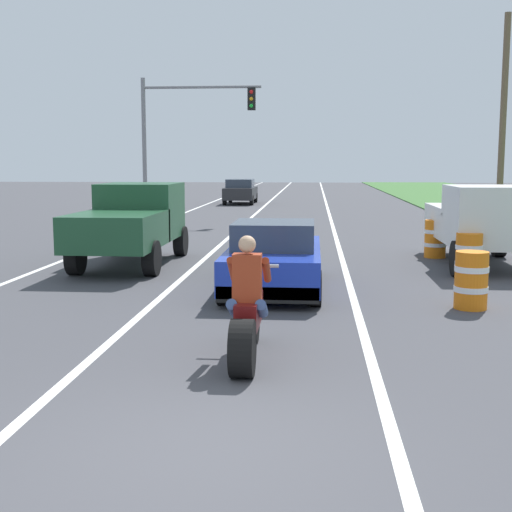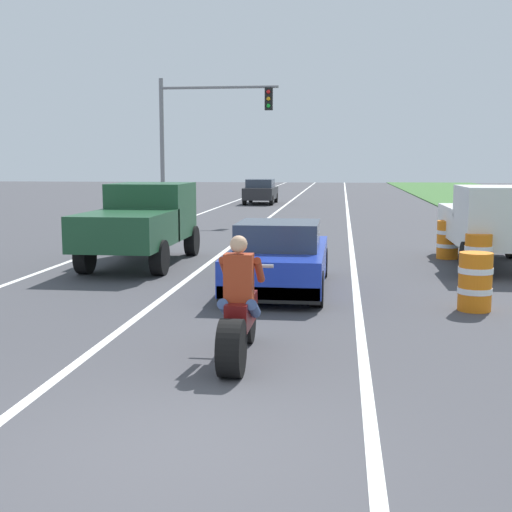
% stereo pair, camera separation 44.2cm
% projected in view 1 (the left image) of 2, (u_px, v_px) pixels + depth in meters
% --- Properties ---
extents(ground_plane, '(160.00, 160.00, 0.00)m').
position_uv_depth(ground_plane, '(190.00, 456.00, 5.91)').
color(ground_plane, '#424247').
extents(lane_stripe_left_solid, '(0.14, 120.00, 0.01)m').
position_uv_depth(lane_stripe_left_solid, '(145.00, 228.00, 26.10)').
color(lane_stripe_left_solid, white).
rests_on(lane_stripe_left_solid, ground).
extents(lane_stripe_right_solid, '(0.14, 120.00, 0.01)m').
position_uv_depth(lane_stripe_right_solid, '(334.00, 230.00, 25.50)').
color(lane_stripe_right_solid, white).
rests_on(lane_stripe_right_solid, ground).
extents(lane_stripe_centre_dashed, '(0.14, 120.00, 0.01)m').
position_uv_depth(lane_stripe_centre_dashed, '(238.00, 229.00, 25.80)').
color(lane_stripe_centre_dashed, white).
rests_on(lane_stripe_centre_dashed, ground).
extents(motorcycle_with_rider, '(0.70, 2.21, 1.62)m').
position_uv_depth(motorcycle_with_rider, '(247.00, 317.00, 8.59)').
color(motorcycle_with_rider, black).
rests_on(motorcycle_with_rider, ground).
extents(sports_car_blue, '(1.84, 4.30, 1.37)m').
position_uv_depth(sports_car_blue, '(274.00, 258.00, 13.54)').
color(sports_car_blue, '#1E38B2').
rests_on(sports_car_blue, ground).
extents(pickup_truck_left_lane_dark_green, '(2.02, 4.80, 1.98)m').
position_uv_depth(pickup_truck_left_lane_dark_green, '(132.00, 220.00, 16.76)').
color(pickup_truck_left_lane_dark_green, '#1E4C2D').
rests_on(pickup_truck_left_lane_dark_green, ground).
extents(pickup_truck_right_shoulder_white, '(2.02, 4.80, 1.98)m').
position_uv_depth(pickup_truck_right_shoulder_white, '(481.00, 221.00, 16.65)').
color(pickup_truck_right_shoulder_white, silver).
rests_on(pickup_truck_right_shoulder_white, ground).
extents(traffic_light_mast_near, '(5.04, 0.34, 6.00)m').
position_uv_depth(traffic_light_mast_near, '(181.00, 126.00, 28.55)').
color(traffic_light_mast_near, gray).
rests_on(traffic_light_mast_near, ground).
extents(utility_pole_roadside, '(0.24, 0.24, 7.96)m').
position_uv_depth(utility_pole_roadside, '(503.00, 123.00, 25.52)').
color(utility_pole_roadside, brown).
rests_on(utility_pole_roadside, ground).
extents(construction_barrel_nearest, '(0.58, 0.58, 1.00)m').
position_uv_depth(construction_barrel_nearest, '(471.00, 280.00, 11.78)').
color(construction_barrel_nearest, orange).
rests_on(construction_barrel_nearest, ground).
extents(construction_barrel_mid, '(0.58, 0.58, 1.00)m').
position_uv_depth(construction_barrel_mid, '(469.00, 256.00, 14.78)').
color(construction_barrel_mid, orange).
rests_on(construction_barrel_mid, ground).
extents(construction_barrel_far, '(0.58, 0.58, 1.00)m').
position_uv_depth(construction_barrel_far, '(435.00, 239.00, 18.12)').
color(construction_barrel_far, orange).
rests_on(construction_barrel_far, ground).
extents(distant_car_far_ahead, '(1.80, 4.00, 1.50)m').
position_uv_depth(distant_car_far_ahead, '(241.00, 191.00, 41.44)').
color(distant_car_far_ahead, '#262628').
rests_on(distant_car_far_ahead, ground).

